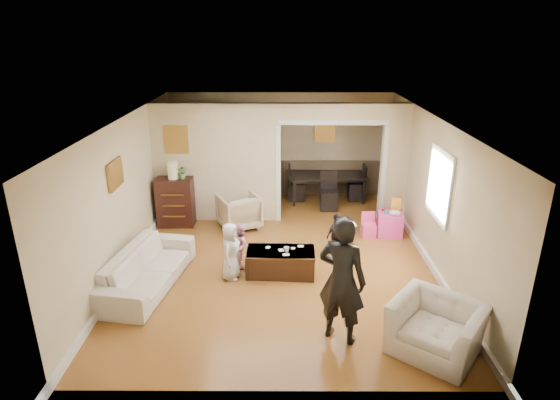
{
  "coord_description": "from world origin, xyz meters",
  "views": [
    {
      "loc": [
        0.03,
        -7.84,
        4.05
      ],
      "look_at": [
        0.0,
        0.2,
        1.05
      ],
      "focal_mm": 29.58,
      "sensor_mm": 36.0,
      "label": 1
    }
  ],
  "objects_px": {
    "armchair_front": "(436,328)",
    "coffee_table": "(281,262)",
    "armchair_back": "(239,211)",
    "coffee_cup": "(286,250)",
    "dresser": "(175,202)",
    "dining_table": "(326,187)",
    "child_kneel_b": "(242,245)",
    "table_lamp": "(173,170)",
    "sofa": "(148,268)",
    "child_kneel_a": "(231,251)",
    "child_toddler": "(336,234)",
    "play_table": "(390,223)",
    "adult_person": "(342,280)",
    "cyan_cup": "(386,212)"
  },
  "relations": [
    {
      "from": "armchair_front",
      "to": "dining_table",
      "type": "xyz_separation_m",
      "value": [
        -0.92,
        5.8,
        -0.02
      ]
    },
    {
      "from": "adult_person",
      "to": "coffee_cup",
      "type": "bearing_deg",
      "value": -39.05
    },
    {
      "from": "table_lamp",
      "to": "coffee_table",
      "type": "height_order",
      "value": "table_lamp"
    },
    {
      "from": "coffee_cup",
      "to": "cyan_cup",
      "type": "xyz_separation_m",
      "value": [
        2.06,
        1.65,
        0.04
      ]
    },
    {
      "from": "play_table",
      "to": "adult_person",
      "type": "distance_m",
      "value": 3.8
    },
    {
      "from": "dining_table",
      "to": "sofa",
      "type": "bearing_deg",
      "value": -133.74
    },
    {
      "from": "cyan_cup",
      "to": "child_kneel_b",
      "type": "xyz_separation_m",
      "value": [
        -2.86,
        -1.3,
        -0.12
      ]
    },
    {
      "from": "dining_table",
      "to": "child_toddler",
      "type": "height_order",
      "value": "child_toddler"
    },
    {
      "from": "coffee_table",
      "to": "coffee_cup",
      "type": "distance_m",
      "value": 0.29
    },
    {
      "from": "cyan_cup",
      "to": "child_kneel_a",
      "type": "xyz_separation_m",
      "value": [
        -3.01,
        -1.75,
        -0.02
      ]
    },
    {
      "from": "play_table",
      "to": "child_kneel_b",
      "type": "bearing_deg",
      "value": -155.45
    },
    {
      "from": "coffee_cup",
      "to": "child_kneel_a",
      "type": "height_order",
      "value": "child_kneel_a"
    },
    {
      "from": "play_table",
      "to": "dining_table",
      "type": "xyz_separation_m",
      "value": [
        -1.13,
        2.08,
        0.09
      ]
    },
    {
      "from": "coffee_cup",
      "to": "play_table",
      "type": "relative_size",
      "value": 0.19
    },
    {
      "from": "dresser",
      "to": "table_lamp",
      "type": "bearing_deg",
      "value": 0.0
    },
    {
      "from": "coffee_cup",
      "to": "dresser",
      "type": "bearing_deg",
      "value": 137.42
    },
    {
      "from": "dresser",
      "to": "armchair_front",
      "type": "bearing_deg",
      "value": -44.14
    },
    {
      "from": "coffee_cup",
      "to": "child_toddler",
      "type": "distance_m",
      "value": 1.24
    },
    {
      "from": "armchair_front",
      "to": "coffee_table",
      "type": "xyz_separation_m",
      "value": [
        -2.05,
        2.07,
        -0.14
      ]
    },
    {
      "from": "coffee_table",
      "to": "sofa",
      "type": "bearing_deg",
      "value": -169.66
    },
    {
      "from": "dining_table",
      "to": "child_kneel_b",
      "type": "distance_m",
      "value": 3.9
    },
    {
      "from": "adult_person",
      "to": "dresser",
      "type": "bearing_deg",
      "value": -23.17
    },
    {
      "from": "dresser",
      "to": "coffee_cup",
      "type": "height_order",
      "value": "dresser"
    },
    {
      "from": "armchair_front",
      "to": "child_toddler",
      "type": "relative_size",
      "value": 1.33
    },
    {
      "from": "armchair_back",
      "to": "coffee_cup",
      "type": "relative_size",
      "value": 8.3
    },
    {
      "from": "armchair_front",
      "to": "dining_table",
      "type": "relative_size",
      "value": 0.58
    },
    {
      "from": "play_table",
      "to": "adult_person",
      "type": "relative_size",
      "value": 0.28
    },
    {
      "from": "armchair_back",
      "to": "play_table",
      "type": "distance_m",
      "value": 3.19
    },
    {
      "from": "coffee_cup",
      "to": "play_table",
      "type": "bearing_deg",
      "value": 38.22
    },
    {
      "from": "sofa",
      "to": "play_table",
      "type": "bearing_deg",
      "value": -55.78
    },
    {
      "from": "dresser",
      "to": "coffee_table",
      "type": "distance_m",
      "value": 3.14
    },
    {
      "from": "dresser",
      "to": "play_table",
      "type": "bearing_deg",
      "value": -6.07
    },
    {
      "from": "play_table",
      "to": "dining_table",
      "type": "relative_size",
      "value": 0.27
    },
    {
      "from": "play_table",
      "to": "child_kneel_b",
      "type": "xyz_separation_m",
      "value": [
        -2.96,
        -1.35,
        0.17
      ]
    },
    {
      "from": "table_lamp",
      "to": "coffee_cup",
      "type": "relative_size",
      "value": 3.67
    },
    {
      "from": "dresser",
      "to": "coffee_cup",
      "type": "relative_size",
      "value": 10.83
    },
    {
      "from": "armchair_back",
      "to": "armchair_front",
      "type": "xyz_separation_m",
      "value": [
        2.95,
        -4.07,
        -0.01
      ]
    },
    {
      "from": "dresser",
      "to": "sofa",
      "type": "bearing_deg",
      "value": -88.34
    },
    {
      "from": "dresser",
      "to": "table_lamp",
      "type": "xyz_separation_m",
      "value": [
        0.0,
        0.0,
        0.71
      ]
    },
    {
      "from": "armchair_front",
      "to": "table_lamp",
      "type": "bearing_deg",
      "value": 173.83
    },
    {
      "from": "child_toddler",
      "to": "dresser",
      "type": "bearing_deg",
      "value": -59.41
    },
    {
      "from": "coffee_cup",
      "to": "child_kneel_b",
      "type": "height_order",
      "value": "child_kneel_b"
    },
    {
      "from": "dresser",
      "to": "table_lamp",
      "type": "distance_m",
      "value": 0.71
    },
    {
      "from": "child_kneel_a",
      "to": "child_toddler",
      "type": "xyz_separation_m",
      "value": [
        1.9,
        0.9,
        -0.09
      ]
    },
    {
      "from": "coffee_table",
      "to": "play_table",
      "type": "height_order",
      "value": "play_table"
    },
    {
      "from": "coffee_cup",
      "to": "dining_table",
      "type": "distance_m",
      "value": 3.93
    },
    {
      "from": "armchair_front",
      "to": "coffee_table",
      "type": "relative_size",
      "value": 0.93
    },
    {
      "from": "table_lamp",
      "to": "dresser",
      "type": "bearing_deg",
      "value": 0.0
    },
    {
      "from": "play_table",
      "to": "child_toddler",
      "type": "bearing_deg",
      "value": -143.33
    },
    {
      "from": "armchair_back",
      "to": "cyan_cup",
      "type": "xyz_separation_m",
      "value": [
        3.07,
        -0.4,
        0.16
      ]
    }
  ]
}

